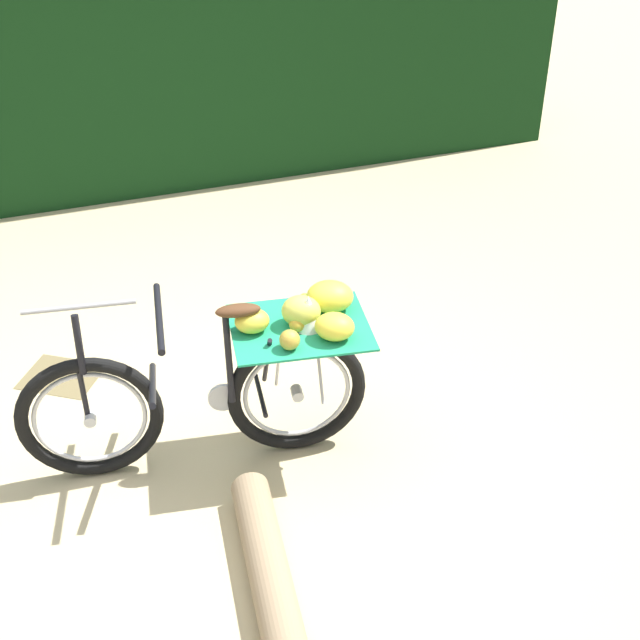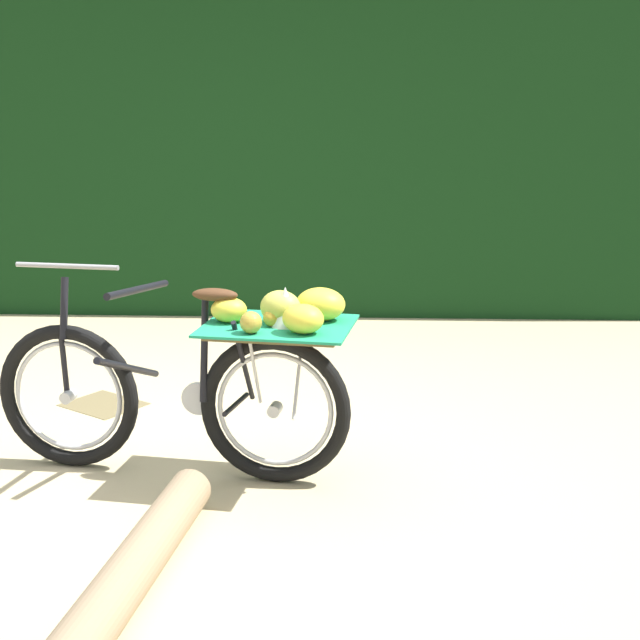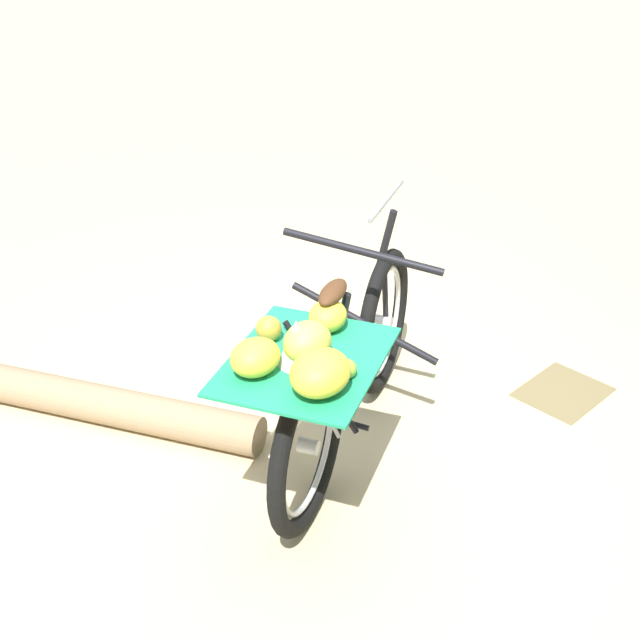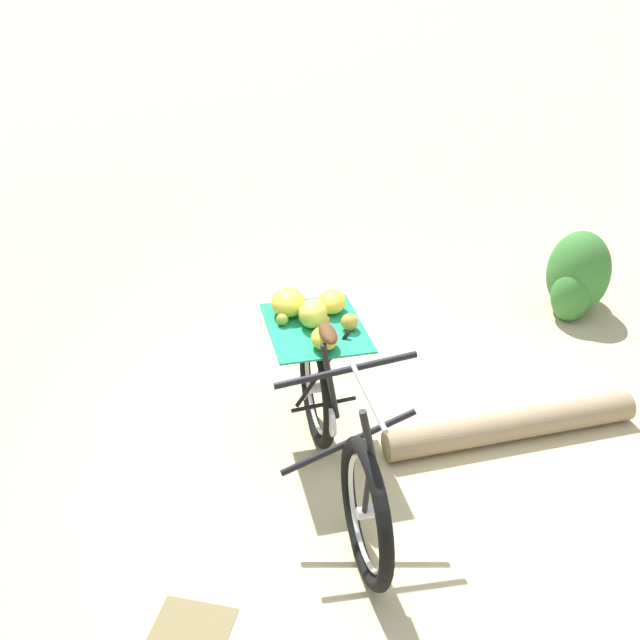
# 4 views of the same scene
# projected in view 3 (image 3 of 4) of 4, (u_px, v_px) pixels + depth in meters

# --- Properties ---
(ground_plane) EXTENTS (60.00, 60.00, 0.00)m
(ground_plane) POSITION_uv_depth(u_px,v_px,m) (360.00, 464.00, 3.79)
(ground_plane) COLOR #C6B284
(bicycle) EXTENTS (1.74, 1.03, 1.03)m
(bicycle) POSITION_uv_depth(u_px,v_px,m) (339.00, 368.00, 3.54)
(bicycle) COLOR black
(bicycle) RESTS_ON ground_plane
(fallen_log) EXTENTS (0.90, 1.54, 0.19)m
(fallen_log) POSITION_uv_depth(u_px,v_px,m) (101.00, 404.00, 4.03)
(fallen_log) COLOR #937A5B
(fallen_log) RESTS_ON ground_plane
(leaf_litter_patch) EXTENTS (0.44, 0.36, 0.01)m
(leaf_litter_patch) POSITION_uv_depth(u_px,v_px,m) (563.00, 392.00, 4.28)
(leaf_litter_patch) COLOR olive
(leaf_litter_patch) RESTS_ON ground_plane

